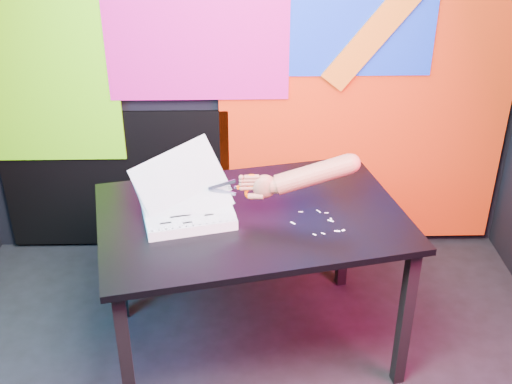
{
  "coord_description": "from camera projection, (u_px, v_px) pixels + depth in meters",
  "views": [
    {
      "loc": [
        -0.03,
        -1.8,
        2.18
      ],
      "look_at": [
        0.03,
        0.56,
        0.87
      ],
      "focal_mm": 45.0,
      "sensor_mm": 36.0,
      "label": 1
    }
  ],
  "objects": [
    {
      "name": "room",
      "position": [
        250.0,
        144.0,
        1.98
      ],
      "size": [
        3.01,
        3.01,
        2.71
      ],
      "color": "black",
      "rests_on": "ground"
    },
    {
      "name": "printout_stack",
      "position": [
        188.0,
        213.0,
        2.73
      ],
      "size": [
        0.46,
        0.35,
        0.35
      ],
      "rotation": [
        0.0,
        0.0,
        0.23
      ],
      "color": "silver",
      "rests_on": "work_table"
    },
    {
      "name": "scissors",
      "position": [
        248.0,
        187.0,
        2.72
      ],
      "size": [
        0.22,
        0.02,
        0.12
      ],
      "rotation": [
        0.0,
        0.0,
        0.05
      ],
      "color": "silver",
      "rests_on": "printout_stack"
    },
    {
      "name": "backdrop",
      "position": [
        257.0,
        97.0,
        3.45
      ],
      "size": [
        2.88,
        0.05,
        2.08
      ],
      "color": "red",
      "rests_on": "ground"
    },
    {
      "name": "work_table",
      "position": [
        251.0,
        230.0,
        2.82
      ],
      "size": [
        1.46,
        1.13,
        0.75
      ],
      "rotation": [
        0.0,
        0.0,
        0.21
      ],
      "color": "black",
      "rests_on": "ground"
    },
    {
      "name": "hand_forearm",
      "position": [
        305.0,
        176.0,
        2.71
      ],
      "size": [
        0.5,
        0.11,
        0.19
      ],
      "rotation": [
        0.0,
        0.0,
        0.05
      ],
      "color": "brown",
      "rests_on": "work_table"
    },
    {
      "name": "paper_clippings",
      "position": [
        323.0,
        223.0,
        2.71
      ],
      "size": [
        0.22,
        0.21,
        0.0
      ],
      "color": "white",
      "rests_on": "work_table"
    }
  ]
}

